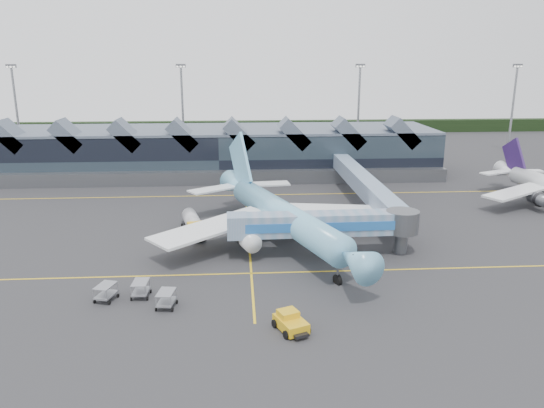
{
  "coord_description": "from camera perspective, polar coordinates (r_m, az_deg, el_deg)",
  "views": [
    {
      "loc": [
        -1.32,
        -64.38,
        23.75
      ],
      "look_at": [
        3.14,
        3.6,
        5.0
      ],
      "focal_mm": 35.0,
      "sensor_mm": 36.0,
      "label": 1
    }
  ],
  "objects": [
    {
      "name": "ground",
      "position": [
        68.63,
        -2.43,
        -4.87
      ],
      "size": [
        260.0,
        260.0,
        0.0
      ],
      "primitive_type": "plane",
      "color": "#28282A",
      "rests_on": "ground"
    },
    {
      "name": "taxi_stripes",
      "position": [
        78.09,
        -2.61,
        -2.33
      ],
      "size": [
        120.0,
        60.0,
        0.01
      ],
      "color": "yellow",
      "rests_on": "ground"
    },
    {
      "name": "tree_line_far",
      "position": [
        175.74,
        -3.33,
        8.26
      ],
      "size": [
        260.0,
        4.0,
        4.0
      ],
      "primitive_type": "cube",
      "color": "black",
      "rests_on": "ground"
    },
    {
      "name": "terminal",
      "position": [
        113.37,
        -5.62,
        5.74
      ],
      "size": [
        90.0,
        22.25,
        12.52
      ],
      "color": "black",
      "rests_on": "ground"
    },
    {
      "name": "light_masts",
      "position": [
        129.61,
        6.28,
        10.32
      ],
      "size": [
        132.4,
        42.56,
        22.45
      ],
      "color": "gray",
      "rests_on": "ground"
    },
    {
      "name": "main_airliner",
      "position": [
        70.28,
        0.88,
        -1.03
      ],
      "size": [
        33.93,
        39.91,
        13.25
      ],
      "rotation": [
        0.0,
        0.0,
        0.35
      ],
      "color": "#6FBAE0",
      "rests_on": "ground"
    },
    {
      "name": "jet_bridge",
      "position": [
        65.79,
        6.81,
        -2.24
      ],
      "size": [
        23.85,
        4.11,
        5.63
      ],
      "rotation": [
        0.0,
        0.0,
        0.02
      ],
      "color": "#6589A8",
      "rests_on": "ground"
    },
    {
      "name": "fuel_truck",
      "position": [
        74.62,
        -8.55,
        -2.03
      ],
      "size": [
        3.9,
        8.76,
        2.92
      ],
      "rotation": [
        0.0,
        0.0,
        0.22
      ],
      "color": "black",
      "rests_on": "ground"
    },
    {
      "name": "pushback_tug",
      "position": [
        48.98,
        2.02,
        -12.61
      ],
      "size": [
        3.43,
        4.23,
        1.7
      ],
      "rotation": [
        0.0,
        0.0,
        0.39
      ],
      "color": "gold",
      "rests_on": "ground"
    },
    {
      "name": "baggage_carts",
      "position": [
        55.82,
        -14.26,
        -9.24
      ],
      "size": [
        8.42,
        5.14,
        1.68
      ],
      "rotation": [
        0.0,
        0.0,
        -0.14
      ],
      "color": "#94969C",
      "rests_on": "ground"
    }
  ]
}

